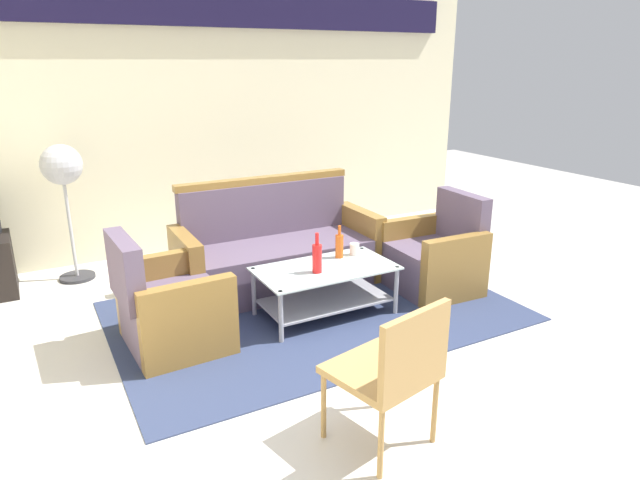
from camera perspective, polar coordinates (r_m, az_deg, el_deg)
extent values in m
plane|color=beige|center=(3.91, 4.43, -12.43)|extent=(14.00, 14.00, 0.00)
cube|color=beige|center=(6.19, -11.13, 12.32)|extent=(6.52, 0.12, 2.80)
cube|color=#191433|center=(6.09, -11.50, 22.31)|extent=(5.76, 0.08, 0.36)
cube|color=#2D3856|center=(4.62, -0.53, -7.29)|extent=(3.17, 2.08, 0.01)
cube|color=#5B4C60|center=(5.01, -4.10, -2.59)|extent=(1.61, 0.71, 0.42)
cube|color=#5B4C60|center=(5.15, -5.67, 3.21)|extent=(1.60, 0.15, 0.48)
cube|color=olive|center=(5.35, 4.12, -0.10)|extent=(0.13, 0.70, 0.62)
cube|color=olive|center=(4.72, -13.48, -3.08)|extent=(0.13, 0.70, 0.62)
cube|color=olive|center=(5.09, -5.76, 6.15)|extent=(1.64, 0.11, 0.06)
cube|color=#5B4C60|center=(4.17, -14.57, -7.68)|extent=(0.69, 0.63, 0.40)
cube|color=#5B4C60|center=(3.94, -19.35, -2.95)|extent=(0.15, 0.61, 0.45)
cube|color=olive|center=(4.43, -15.94, -4.99)|extent=(0.66, 0.13, 0.58)
cube|color=olive|center=(3.85, -13.19, -8.35)|extent=(0.66, 0.13, 0.58)
cube|color=#5B4C60|center=(5.07, 11.30, -2.77)|extent=(0.68, 0.63, 0.40)
cube|color=#5B4C60|center=(5.13, 14.35, 2.26)|extent=(0.14, 0.60, 0.45)
cube|color=olive|center=(4.80, 13.73, -2.99)|extent=(0.66, 0.13, 0.58)
cube|color=olive|center=(5.29, 9.21, -0.74)|extent=(0.66, 0.13, 0.58)
cube|color=silver|center=(4.41, 0.54, -2.93)|extent=(1.10, 0.60, 0.02)
cube|color=#9E9EA5|center=(4.51, 0.53, -6.16)|extent=(1.00, 0.52, 0.02)
cylinder|color=#9E9EA5|center=(4.50, -6.81, -5.27)|extent=(0.04, 0.04, 0.40)
cylinder|color=#9E9EA5|center=(4.93, 4.26, -3.05)|extent=(0.04, 0.04, 0.40)
cylinder|color=#9E9EA5|center=(4.06, -4.02, -7.84)|extent=(0.04, 0.04, 0.40)
cylinder|color=#9E9EA5|center=(4.54, 7.81, -5.10)|extent=(0.04, 0.04, 0.40)
cylinder|color=red|center=(4.27, -0.30, -1.93)|extent=(0.07, 0.07, 0.22)
cylinder|color=red|center=(4.22, -0.31, 0.10)|extent=(0.03, 0.03, 0.10)
cylinder|color=#D85919|center=(4.60, 1.99, -0.65)|extent=(0.07, 0.07, 0.19)
cylinder|color=#D85919|center=(4.56, 2.01, 0.99)|extent=(0.03, 0.03, 0.08)
cylinder|color=silver|center=(4.68, 3.55, -0.94)|extent=(0.08, 0.08, 0.10)
cylinder|color=#2D2D33|center=(5.76, -23.59, -3.48)|extent=(0.32, 0.32, 0.03)
cylinder|color=#B2B2B7|center=(5.62, -24.20, 1.19)|extent=(0.03, 0.03, 0.95)
sphere|color=#B2B2B7|center=(5.49, -24.98, 7.02)|extent=(0.36, 0.36, 0.36)
cube|color=#AD844C|center=(3.01, 6.19, -13.23)|extent=(0.57, 0.57, 0.04)
cube|color=#AD844C|center=(2.78, 9.72, -11.02)|extent=(0.48, 0.14, 0.40)
cylinder|color=#AD844C|center=(3.12, 0.37, -16.41)|extent=(0.03, 0.03, 0.42)
cylinder|color=#AD844C|center=(3.37, 5.88, -13.68)|extent=(0.03, 0.03, 0.42)
cylinder|color=#AD844C|center=(2.88, 6.26, -19.87)|extent=(0.03, 0.03, 0.42)
cylinder|color=#AD844C|center=(3.15, 11.69, -16.50)|extent=(0.03, 0.03, 0.42)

